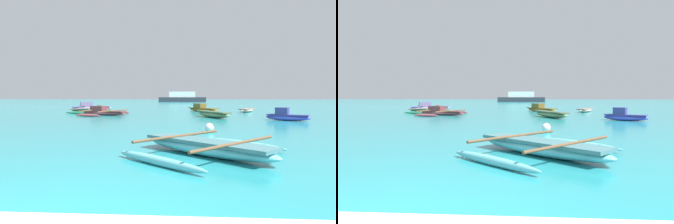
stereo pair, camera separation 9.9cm
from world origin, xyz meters
The scene contains 10 objects.
moored_boat_0 centered at (7.11, 24.66, 0.18)m, with size 2.04×2.81×0.33m.
moored_boat_1 centered at (7.56, 15.50, 0.27)m, with size 2.47×1.82×0.76m.
moored_boat_2 centered at (-8.08, 27.90, 0.26)m, with size 4.20×4.28×0.81m.
moored_boat_3 centered at (2.23, 5.03, 0.20)m, with size 4.19×4.23×0.42m.
moored_boat_4 centered at (3.52, 17.67, 0.23)m, with size 2.24×3.36×0.41m.
moored_boat_5 centered at (-6.25, 22.27, 0.18)m, with size 3.96×3.87×0.39m.
moored_boat_6 centered at (-4.50, 19.80, 0.23)m, with size 3.88×4.48×0.67m.
moored_boat_7 centered at (3.17, 25.00, 0.26)m, with size 2.88×3.62×0.73m.
mooring_buoy_0 centered at (2.67, 9.70, 0.18)m, with size 0.35×0.35×0.35m.
distant_ferry centered at (0.66, 68.17, 0.98)m, with size 10.98×2.42×2.42m.
Camera 2 is at (1.88, -2.21, 1.44)m, focal length 32.00 mm.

